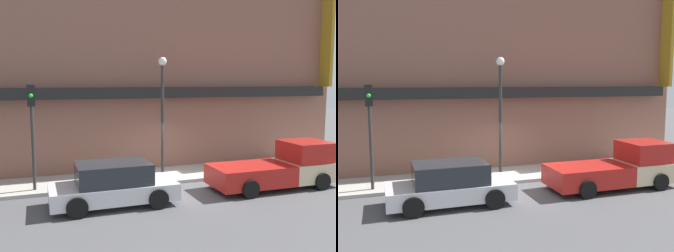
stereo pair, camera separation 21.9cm
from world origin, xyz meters
The scene contains 8 objects.
ground_plane centered at (0.00, 0.00, 0.00)m, with size 80.00×80.00×0.00m, color #4C4C4F.
sidewalk centered at (0.00, 1.33, 0.07)m, with size 36.00×2.66×0.14m.
building centered at (0.01, 4.14, 5.54)m, with size 19.80×3.80×11.10m.
pickup_truck centered at (3.68, -1.79, 0.79)m, with size 5.29×2.13×1.81m.
parked_car centered at (-3.23, -1.79, 0.73)m, with size 4.33×2.08×1.49m.
fire_hydrant centered at (-4.13, 0.39, 0.51)m, with size 0.19×0.19×0.76m.
street_lamp centered at (-0.56, 0.77, 3.40)m, with size 0.36×0.36×5.17m.
traffic_light centered at (-5.83, 0.51, 2.89)m, with size 0.28×0.42×4.02m.
Camera 2 is at (-5.47, -14.42, 4.25)m, focal length 40.00 mm.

